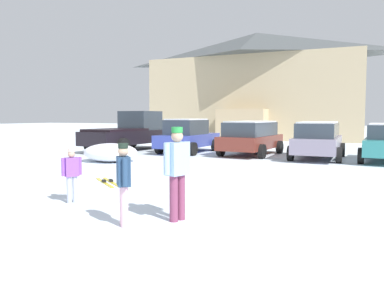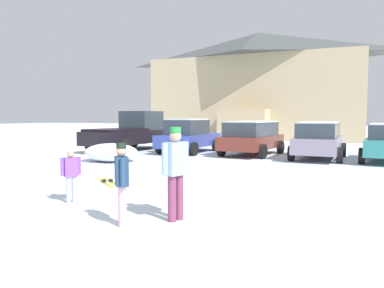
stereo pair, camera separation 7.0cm
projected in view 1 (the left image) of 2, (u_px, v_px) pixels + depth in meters
name	position (u px, v px, depth m)	size (l,w,h in m)	color
ski_lodge	(256.00, 85.00, 31.83)	(17.64, 9.71, 8.91)	tan
parked_blue_hatchback	(188.00, 136.00, 19.15)	(2.19, 4.34, 1.74)	#3746A5
parked_maroon_van	(251.00, 137.00, 17.99)	(2.49, 4.45, 1.63)	maroon
parked_grey_wagon	(318.00, 139.00, 16.34)	(2.12, 4.31, 1.63)	gray
pickup_truck	(131.00, 132.00, 20.46)	(2.75, 5.73, 2.15)	black
skier_teen_in_navy_coat	(124.00, 179.00, 6.28)	(0.38, 0.41, 1.41)	#E6AFC5
skier_child_in_purple_jacket	(72.00, 172.00, 7.99)	(0.29, 0.38, 1.16)	#A4ADC6
skier_adult_in_blue_parka	(177.00, 168.00, 6.60)	(0.35, 0.60, 1.67)	#7D3756
pair_of_skis	(108.00, 182.00, 10.47)	(1.47, 1.22, 0.08)	gold
plowed_snow_pile	(111.00, 152.00, 15.34)	(2.33, 1.86, 0.75)	white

